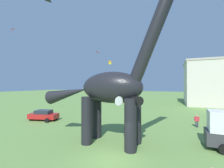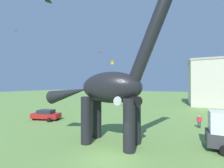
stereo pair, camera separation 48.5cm
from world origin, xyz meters
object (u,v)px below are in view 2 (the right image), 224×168
kite_apex (127,100)px  kite_far_left (112,63)px  parked_sedan_left (46,115)px  kite_mid_left (16,30)px  person_watching_child (137,115)px  dinosaur_sculpture (110,87)px  person_vendor_side (199,120)px  kite_far_right (100,52)px  kite_drifting (48,0)px  person_photographer (84,114)px

kite_apex → kite_far_left: size_ratio=4.03×
parked_sedan_left → kite_mid_left: kite_mid_left is taller
person_watching_child → kite_mid_left: (-18.87, -5.55, 13.46)m
parked_sedan_left → kite_apex: bearing=-32.6°
parked_sedan_left → person_watching_child: (13.08, 4.65, 0.13)m
dinosaur_sculpture → person_vendor_side: dinosaur_sculpture is taller
dinosaur_sculpture → kite_mid_left: bearing=168.9°
dinosaur_sculpture → kite_far_left: bearing=113.0°
kite_far_left → kite_far_right: bearing=151.1°
person_vendor_side → kite_drifting: bearing=47.6°
dinosaur_sculpture → kite_far_right: (-10.28, 16.91, 7.49)m
person_watching_child → kite_far_right: (-10.44, 7.89, 11.72)m
kite_drifting → kite_far_right: (-4.32, 18.69, -1.04)m
person_photographer → kite_mid_left: (-10.83, -3.78, 13.69)m
parked_sedan_left → person_watching_child: bearing=4.9°
person_photographer → kite_far_right: kite_far_right is taller
kite_mid_left → kite_apex: (20.46, -3.85, -10.30)m
dinosaur_sculpture → kite_far_right: bearing=120.7°
kite_far_right → kite_far_left: bearing=-28.9°
kite_far_right → kite_apex: (12.03, -17.29, -8.55)m
kite_far_right → dinosaur_sculpture: bearing=-58.7°
person_watching_child → kite_far_right: size_ratio=1.16×
dinosaur_sculpture → kite_far_left: (-6.45, 14.79, 4.69)m
kite_far_right → kite_apex: bearing=-55.2°
dinosaur_sculpture → kite_drifting: 10.56m
dinosaur_sculpture → person_photographer: dinosaur_sculpture is taller
kite_drifting → kite_apex: size_ratio=0.40×
kite_mid_left → kite_far_right: bearing=57.9°
parked_sedan_left → person_vendor_side: size_ratio=2.84×
person_vendor_side → kite_mid_left: kite_mid_left is taller
person_watching_child → kite_mid_left: bearing=-42.9°
kite_far_right → kite_apex: 22.74m
kite_far_right → kite_far_left: 5.19m
dinosaur_sculpture → person_watching_child: dinosaur_sculpture is taller
person_photographer → person_vendor_side: bearing=-92.7°
person_photographer → kite_mid_left: size_ratio=1.39×
kite_far_right → kite_far_left: (3.83, -2.11, -2.80)m
kite_mid_left → kite_far_left: kite_mid_left is taller
person_watching_child → kite_far_right: bearing=-96.4°
kite_far_right → parked_sedan_left: bearing=-101.9°
person_photographer → kite_far_right: (-2.40, 9.66, 11.94)m
person_photographer → person_watching_child: person_watching_child is taller
person_watching_child → kite_drifting: kite_drifting is taller
kite_apex → kite_far_right: bearing=124.8°
kite_far_right → person_photographer: bearing=-76.0°
kite_drifting → kite_mid_left: kite_mid_left is taller
person_vendor_side → kite_far_left: bearing=-11.7°
dinosaur_sculpture → parked_sedan_left: dinosaur_sculpture is taller
kite_mid_left → kite_far_right: (8.43, 13.44, -1.75)m
kite_drifting → person_photographer: bearing=102.0°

